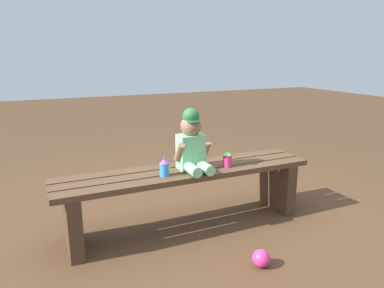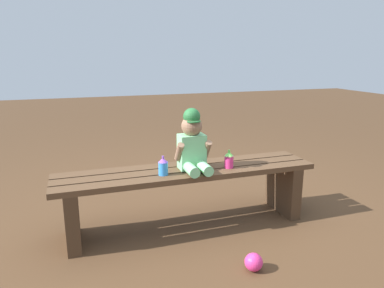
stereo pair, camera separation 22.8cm
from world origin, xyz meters
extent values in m
plane|color=#4C331E|center=(0.00, 0.00, 0.00)|extent=(16.00, 16.00, 0.00)
cube|color=#513823|center=(0.00, -0.13, 0.39)|extent=(1.73, 0.11, 0.04)
cube|color=#513823|center=(0.00, 0.00, 0.39)|extent=(1.73, 0.11, 0.04)
cube|color=#513823|center=(0.00, 0.13, 0.39)|extent=(1.73, 0.11, 0.04)
cube|color=#452F1E|center=(-0.75, 0.00, 0.19)|extent=(0.08, 0.36, 0.37)
cube|color=#452F1E|center=(0.75, 0.00, 0.19)|extent=(0.08, 0.36, 0.37)
cube|color=#7FCC8C|center=(0.03, 0.00, 0.53)|extent=(0.17, 0.12, 0.23)
sphere|color=#8C664C|center=(0.03, 0.00, 0.70)|extent=(0.14, 0.14, 0.14)
cylinder|color=#266633|center=(0.03, -0.04, 0.74)|extent=(0.09, 0.09, 0.01)
sphere|color=#266633|center=(0.03, 0.00, 0.76)|extent=(0.11, 0.11, 0.11)
cylinder|color=#85D693|center=(-0.02, -0.12, 0.44)|extent=(0.07, 0.16, 0.07)
cylinder|color=#85D693|center=(0.07, -0.12, 0.44)|extent=(0.07, 0.16, 0.07)
cylinder|color=#8C664C|center=(-0.06, -0.03, 0.54)|extent=(0.04, 0.12, 0.14)
cylinder|color=#8C664C|center=(0.12, -0.03, 0.54)|extent=(0.04, 0.12, 0.14)
cylinder|color=#338CE5|center=(-0.18, -0.07, 0.45)|extent=(0.06, 0.06, 0.08)
cone|color=#8C4CCC|center=(-0.18, -0.07, 0.51)|extent=(0.06, 0.06, 0.03)
cylinder|color=#8C4CCC|center=(-0.18, -0.07, 0.53)|extent=(0.01, 0.01, 0.02)
cylinder|color=#E5337F|center=(0.27, -0.07, 0.45)|extent=(0.06, 0.06, 0.08)
cone|color=#66CC4C|center=(0.27, -0.07, 0.51)|extent=(0.06, 0.06, 0.03)
cylinder|color=#66CC4C|center=(0.27, -0.07, 0.53)|extent=(0.01, 0.01, 0.02)
sphere|color=#E5337F|center=(0.18, -0.62, 0.05)|extent=(0.10, 0.10, 0.10)
camera|label=1|loc=(-0.91, -2.06, 1.15)|focal=33.37mm
camera|label=2|loc=(-0.69, -2.15, 1.15)|focal=33.37mm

